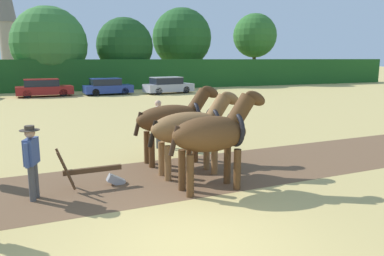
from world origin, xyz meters
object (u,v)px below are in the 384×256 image
object	(u,v)px
draft_horse_lead_left	(214,134)
farmer_beside_team	(158,120)
farmer_at_plow	(32,157)
parked_car_center_left	(44,88)
plow	(98,174)
parked_car_center_right	(168,85)
tree_center_right	(125,46)
parked_car_center	(107,87)
tree_far_right	(255,36)
draft_horse_trail_left	(174,119)
tree_right	(182,38)
church_spire	(6,13)
draft_horse_lead_right	(192,127)
tree_center	(50,44)

from	to	relation	value
draft_horse_lead_left	farmer_beside_team	distance (m)	4.69
farmer_at_plow	parked_car_center_left	size ratio (longest dim) A/B	0.37
plow	parked_car_center_right	distance (m)	25.20
tree_center_right	draft_horse_lead_left	world-z (taller)	tree_center_right
draft_horse_lead_left	parked_car_center	size ratio (longest dim) A/B	0.61
tree_far_right	draft_horse_trail_left	xyz separation A→B (m)	(-21.13, -31.32, -4.56)
parked_car_center_right	draft_horse_lead_left	bearing A→B (deg)	-114.08
tree_right	parked_car_center_left	distance (m)	19.30
draft_horse_lead_left	parked_car_center	world-z (taller)	draft_horse_lead_left
parked_car_center	parked_car_center_right	bearing A→B (deg)	-14.15
tree_center_right	parked_car_center_left	world-z (taller)	tree_center_right
farmer_at_plow	parked_car_center_right	size ratio (longest dim) A/B	0.36
church_spire	parked_car_center_right	world-z (taller)	church_spire
draft_horse_trail_left	plow	xyz separation A→B (m)	(-2.49, -1.43, -1.04)
tree_far_right	plow	distance (m)	40.77
church_spire	plow	world-z (taller)	church_spire
tree_right	draft_horse_lead_left	bearing A→B (deg)	-108.52
church_spire	draft_horse_lead_right	distance (m)	66.45
plow	farmer_beside_team	size ratio (longest dim) A/B	0.97
tree_center	farmer_at_plow	distance (m)	32.39
parked_car_center_right	tree_far_right	bearing A→B (deg)	23.89
farmer_at_plow	farmer_beside_team	size ratio (longest dim) A/B	1.00
church_spire	draft_horse_trail_left	bearing A→B (deg)	-81.76
tree_center	draft_horse_lead_right	world-z (taller)	tree_center
tree_far_right	parked_car_center_right	xyz separation A→B (m)	(-14.38, -9.31, -5.20)
draft_horse_lead_right	farmer_beside_team	size ratio (longest dim) A/B	1.62
tree_right	farmer_at_plow	size ratio (longest dim) A/B	5.36
tree_right	parked_car_center_right	world-z (taller)	tree_right
tree_right	farmer_at_plow	xyz separation A→B (m)	(-16.02, -34.79, -4.56)
tree_far_right	draft_horse_lead_right	xyz separation A→B (m)	(-21.08, -32.64, -4.61)
tree_center_right	farmer_beside_team	xyz separation A→B (m)	(-4.61, -28.93, -3.46)
plow	parked_car_center_left	bearing A→B (deg)	90.45
parked_car_center_right	draft_horse_trail_left	bearing A→B (deg)	-116.08
tree_far_right	draft_horse_lead_left	xyz separation A→B (m)	(-21.01, -33.95, -4.53)
plow	tree_center_right	bearing A→B (deg)	74.93
tree_right	draft_horse_lead_right	world-z (taller)	tree_right
plow	farmer_beside_team	xyz separation A→B (m)	(2.56, 3.47, 0.68)
tree_far_right	plow	xyz separation A→B (m)	(-23.62, -32.75, -5.60)
plow	parked_car_center_right	world-z (taller)	parked_car_center_right
tree_far_right	parked_car_center	world-z (taller)	tree_far_right
farmer_beside_team	plow	bearing A→B (deg)	-99.19
tree_far_right	parked_car_center_right	distance (m)	17.91
parked_car_center_right	tree_center	bearing A→B (deg)	130.24
draft_horse_lead_left	parked_car_center_right	xyz separation A→B (m)	(6.63, 24.65, -0.67)
draft_horse_lead_left	parked_car_center_right	bearing A→B (deg)	72.36
draft_horse_lead_left	parked_car_center_right	distance (m)	25.53
parked_car_center	farmer_beside_team	bearing A→B (deg)	-99.55
church_spire	farmer_at_plow	size ratio (longest dim) A/B	12.21
church_spire	plow	bearing A→B (deg)	-84.10
tree_center_right	draft_horse_trail_left	bearing A→B (deg)	-98.61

